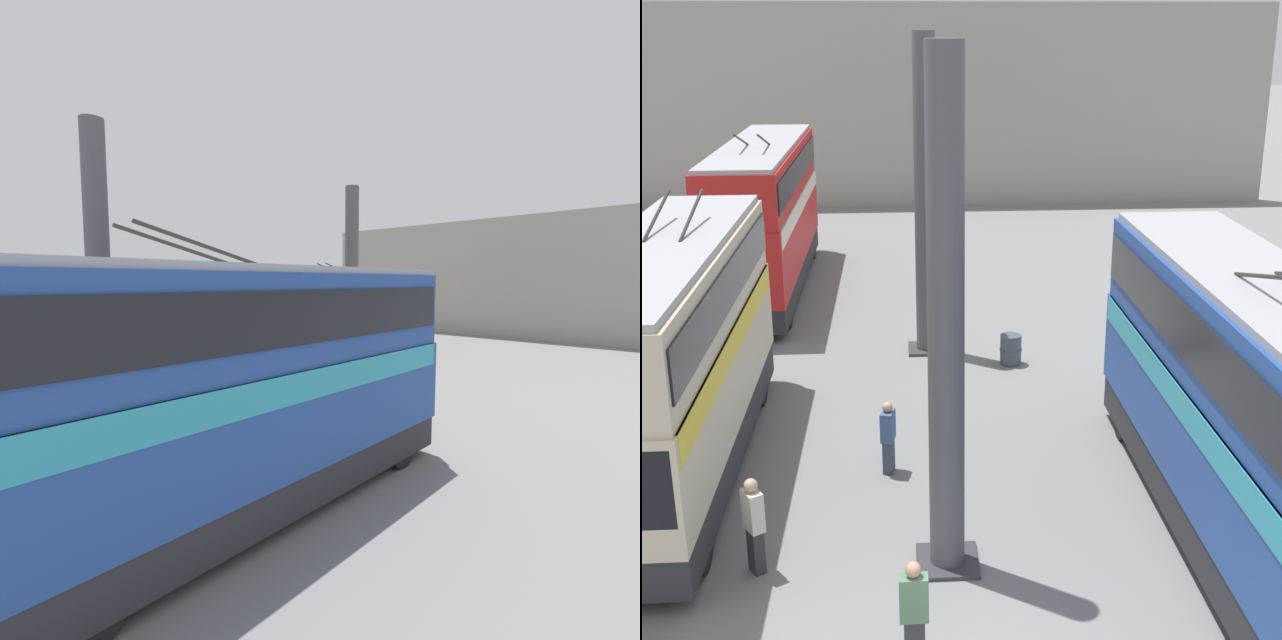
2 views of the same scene
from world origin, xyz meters
TOP-DOWN VIEW (x-y plane):
  - depot_back_wall at (35.61, 0.00)m, footprint 0.50×36.00m
  - support_column_near at (3.87, 0.00)m, footprint 1.08×1.08m
  - support_column_far at (14.47, 0.00)m, footprint 1.08×1.08m
  - bus_left_far at (4.78, -5.30)m, footprint 10.22×2.54m
  - bus_right_mid at (7.55, 5.30)m, footprint 10.02×2.54m
  - bus_right_far at (20.84, 5.30)m, footprint 11.43×2.54m
  - person_by_right_row at (3.85, 3.27)m, footprint 0.48×0.43m
  - person_aisle_midway at (7.26, 1.04)m, footprint 0.46×0.33m
  - oil_drum at (13.23, -2.25)m, footprint 0.61×0.61m

SIDE VIEW (x-z plane):
  - oil_drum at x=13.23m, z-range 0.00..0.84m
  - person_aisle_midway at x=7.26m, z-range 0.04..1.63m
  - person_by_right_row at x=3.85m, z-range 0.06..1.84m
  - bus_left_far at x=4.78m, z-range 0.02..5.56m
  - bus_right_mid at x=7.55m, z-range 0.04..5.58m
  - bus_right_far at x=20.84m, z-range 0.05..5.76m
  - support_column_near at x=3.87m, z-range -0.12..8.62m
  - support_column_far at x=14.47m, z-range -0.12..8.62m
  - depot_back_wall at x=35.61m, z-range 0.00..9.82m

